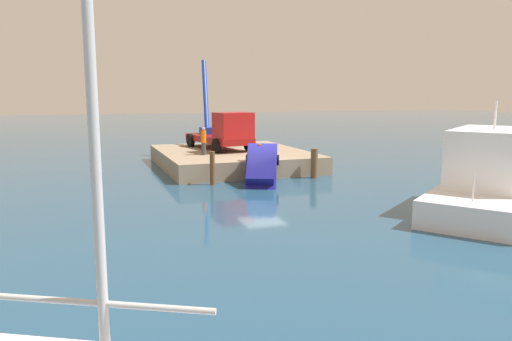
{
  "coord_description": "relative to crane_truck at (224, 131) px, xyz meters",
  "views": [
    {
      "loc": [
        26.58,
        -10.0,
        5.15
      ],
      "look_at": [
        0.27,
        -0.48,
        0.68
      ],
      "focal_mm": 34.01,
      "sensor_mm": 36.0,
      "label": 1
    }
  ],
  "objects": [
    {
      "name": "piling_far",
      "position": [
        6.87,
        3.77,
        -1.6
      ],
      "size": [
        0.43,
        0.43,
        1.82
      ],
      "primitive_type": "cylinder",
      "color": "brown",
      "rests_on": "ground"
    },
    {
      "name": "moored_yacht",
      "position": [
        15.74,
        9.09,
        -1.89
      ],
      "size": [
        10.73,
        12.83,
        6.58
      ],
      "color": "white",
      "rests_on": "ground"
    },
    {
      "name": "crane_truck",
      "position": [
        0.0,
        0.0,
        0.0
      ],
      "size": [
        9.12,
        3.74,
        6.73
      ],
      "color": "maroon",
      "rests_on": "dock"
    },
    {
      "name": "piling_near",
      "position": [
        6.99,
        -2.7,
        -1.55
      ],
      "size": [
        0.28,
        0.28,
        1.92
      ],
      "primitive_type": "cylinder",
      "color": "brown",
      "rests_on": "ground"
    },
    {
      "name": "dock_worker",
      "position": [
        2.32,
        -2.04,
        -0.43
      ],
      "size": [
        0.34,
        0.34,
        1.83
      ],
      "color": "#3F3F3F",
      "rests_on": "dock"
    },
    {
      "name": "salvaged_car",
      "position": [
        7.94,
        -0.12,
        -1.82
      ],
      "size": [
        4.64,
        3.37,
        3.33
      ],
      "color": "navy",
      "rests_on": "ground"
    },
    {
      "name": "piling_mid",
      "position": [
        6.85,
        0.2,
        -1.4
      ],
      "size": [
        0.29,
        0.29,
        2.21
      ],
      "primitive_type": "cylinder",
      "color": "brown",
      "rests_on": "ground"
    },
    {
      "name": "ground",
      "position": [
        6.7,
        0.41,
        -2.51
      ],
      "size": [
        200.0,
        200.0,
        0.0
      ],
      "primitive_type": "plane",
      "color": "navy"
    },
    {
      "name": "dock",
      "position": [
        0.58,
        0.41,
        -1.94
      ],
      "size": [
        11.57,
        9.83,
        1.14
      ],
      "primitive_type": "cube",
      "color": "gray",
      "rests_on": "ground"
    }
  ]
}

